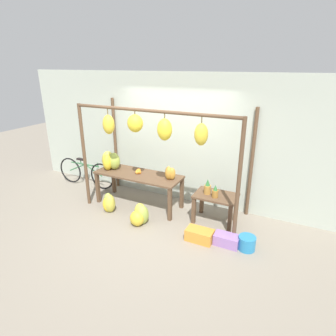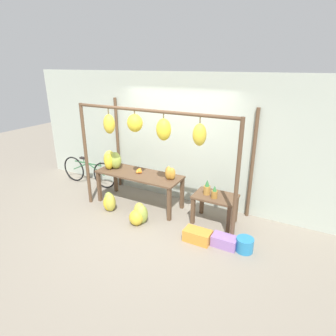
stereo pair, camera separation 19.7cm
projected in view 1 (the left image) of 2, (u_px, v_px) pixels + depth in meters
ground_plane at (148, 225)px, 5.46m from camera, size 20.00×20.00×0.00m
shop_wall_back at (178, 139)px, 6.12m from camera, size 8.00×0.08×2.80m
stall_awning at (155, 137)px, 5.19m from camera, size 3.33×1.25×2.21m
display_table_main at (138, 178)px, 6.02m from camera, size 1.89×0.68×0.74m
display_table_side at (216, 201)px, 5.42m from camera, size 0.81×0.56×0.58m
banana_pile_on_table at (111, 161)px, 6.20m from camera, size 0.49×0.43×0.40m
orange_pile at (138, 171)px, 6.00m from camera, size 0.14×0.17×0.09m
pineapple_cluster at (211, 189)px, 5.33m from camera, size 0.30×0.21×0.30m
banana_pile_ground_left at (109, 203)px, 5.88m from camera, size 0.35×0.33×0.42m
banana_pile_ground_right at (140, 215)px, 5.45m from camera, size 0.37×0.40×0.41m
fruit_crate_white at (200, 235)px, 4.94m from camera, size 0.47×0.27×0.21m
blue_bucket at (247, 243)px, 4.70m from camera, size 0.29×0.29×0.24m
parked_bicycle at (86, 173)px, 7.10m from camera, size 1.68×0.09×0.71m
papaya_pile at (170, 173)px, 5.65m from camera, size 0.27×0.22×0.28m
fruit_crate_purple at (227, 240)px, 4.82m from camera, size 0.43×0.25×0.19m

